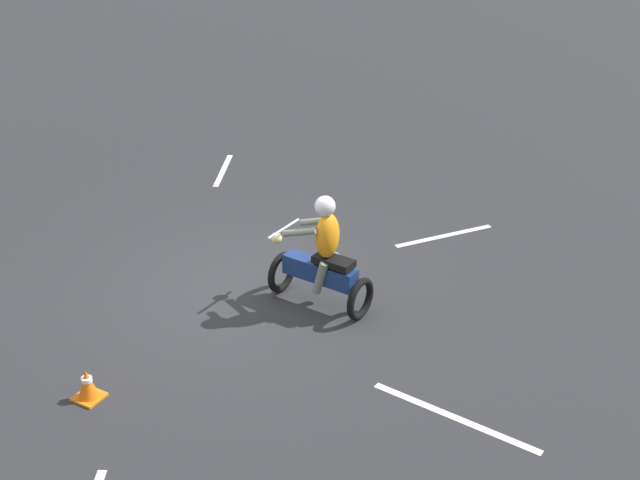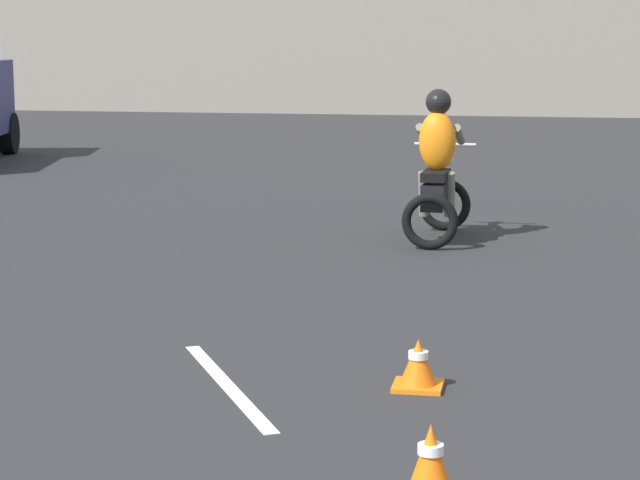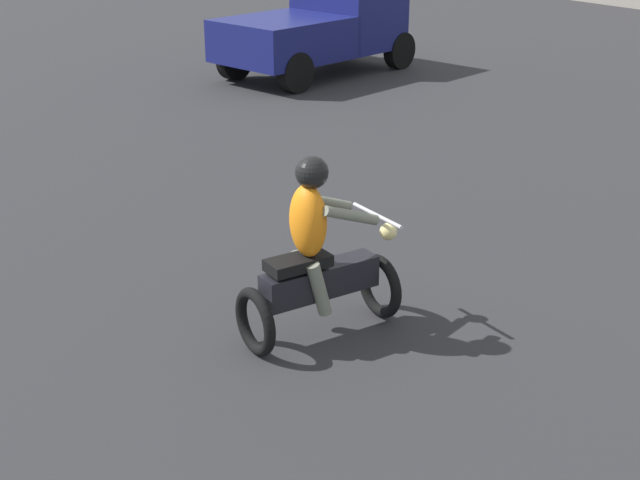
{
  "view_description": "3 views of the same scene",
  "coord_description": "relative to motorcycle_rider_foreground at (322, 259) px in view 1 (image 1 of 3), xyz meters",
  "views": [
    {
      "loc": [
        -6.41,
        8.92,
        6.47
      ],
      "look_at": [
        -1.11,
        -0.2,
        1.0
      ],
      "focal_mm": 50.0,
      "sensor_mm": 36.0,
      "label": 1
    },
    {
      "loc": [
        0.69,
        -2.86,
        2.3
      ],
      "look_at": [
        -0.79,
        5.25,
        0.9
      ],
      "focal_mm": 70.0,
      "sensor_mm": 36.0,
      "label": 2
    },
    {
      "loc": [
        5.28,
        6.68,
        3.78
      ],
      "look_at": [
        -0.47,
        10.7,
        0.9
      ],
      "focal_mm": 50.0,
      "sensor_mm": 36.0,
      "label": 3
    }
  ],
  "objects": [
    {
      "name": "ground_plane",
      "position": [
        1.14,
        0.2,
        -0.73
      ],
      "size": [
        120.0,
        120.0,
        0.0
      ],
      "primitive_type": "plane",
      "color": "#28282B"
    },
    {
      "name": "motorcycle_rider_foreground",
      "position": [
        0.0,
        0.0,
        0.0
      ],
      "size": [
        1.53,
        0.74,
        1.66
      ],
      "rotation": [
        0.0,
        0.0,
        4.65
      ],
      "color": "black",
      "rests_on": "ground"
    },
    {
      "name": "traffic_cone_near_left",
      "position": [
        1.32,
        3.19,
        -0.54
      ],
      "size": [
        0.32,
        0.32,
        0.4
      ],
      "color": "orange",
      "rests_on": "ground"
    },
    {
      "name": "lane_stripe_w",
      "position": [
        -2.54,
        1.36,
        -0.72
      ],
      "size": [
        2.12,
        0.29,
        0.01
      ],
      "primitive_type": "cube",
      "rotation": [
        0.0,
        0.0,
        4.62
      ],
      "color": "silver",
      "rests_on": "ground"
    },
    {
      "name": "lane_stripe_sw",
      "position": [
        -0.64,
        -2.78,
        -0.72
      ],
      "size": [
        1.09,
        1.47,
        0.01
      ],
      "primitive_type": "cube",
      "rotation": [
        0.0,
        0.0,
        5.66
      ],
      "color": "silver",
      "rests_on": "ground"
    },
    {
      "name": "lane_stripe_se",
      "position": [
        3.98,
        -3.2,
        -0.72
      ],
      "size": [
        0.73,
        1.41,
        0.01
      ],
      "primitive_type": "cube",
      "rotation": [
        0.0,
        0.0,
        6.72
      ],
      "color": "silver",
      "rests_on": "ground"
    }
  ]
}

